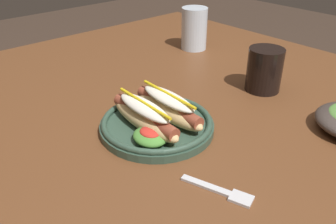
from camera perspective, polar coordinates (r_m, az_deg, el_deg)
name	(u,v)px	position (r m, az deg, el deg)	size (l,w,h in m)	color
dining_table	(193,123)	(0.92, 4.07, -1.84)	(1.26, 1.06, 0.74)	brown
hot_dog_plate	(157,119)	(0.70, -1.86, -1.12)	(0.23, 0.23, 0.08)	#334C3D
fork	(222,192)	(0.58, 8.78, -12.64)	(0.12, 0.06, 0.00)	silver
soda_cup	(264,70)	(0.90, 15.37, 6.64)	(0.09, 0.09, 0.11)	black
water_cup	(194,29)	(1.16, 4.27, 13.35)	(0.08, 0.08, 0.13)	silver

